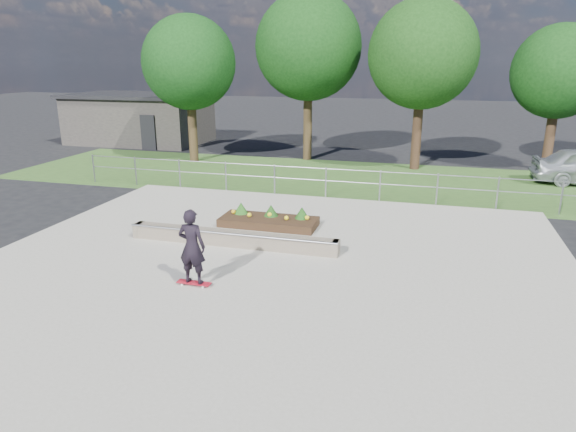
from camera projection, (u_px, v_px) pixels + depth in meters
name	position (u px, v px, depth m)	size (l,w,h in m)	color
ground	(263.00, 276.00, 12.39)	(120.00, 120.00, 0.00)	black
grass_verge	(341.00, 179.00, 22.52)	(30.00, 8.00, 0.02)	#2F5120
concrete_slab	(263.00, 275.00, 12.38)	(15.00, 15.00, 0.06)	gray
fence	(326.00, 179.00, 19.07)	(20.06, 0.06, 1.20)	#919398
building	(140.00, 118.00, 32.11)	(8.40, 5.40, 3.00)	#302D2B
tree_far_left	(189.00, 63.00, 24.99)	(4.55, 4.55, 7.15)	#302113
tree_mid_left	(308.00, 47.00, 25.21)	(5.25, 5.25, 8.25)	#2F2112
tree_mid_right	(422.00, 55.00, 22.99)	(4.90, 4.90, 7.70)	black
tree_far_right	(559.00, 72.00, 23.06)	(4.20, 4.20, 6.60)	#321F14
grind_ledge	(232.00, 238.00, 14.22)	(6.00, 0.44, 0.43)	#665A4B
planter_bed	(269.00, 220.00, 15.96)	(3.00, 1.20, 0.61)	black
skateboarder	(192.00, 247.00, 11.47)	(0.80, 0.42, 1.82)	white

